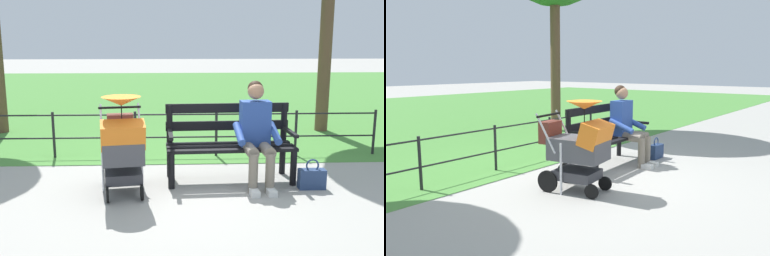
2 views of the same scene
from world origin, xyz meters
The scene contains 7 objects.
ground_plane centered at (0.00, 0.00, 0.00)m, with size 60.00×60.00×0.00m, color #9E9B93.
grass_lawn centered at (0.00, -8.80, 0.00)m, with size 40.00×16.00×0.01m, color #478438.
park_bench centered at (-0.67, -0.12, 0.53)m, with size 1.62×0.67×0.96m.
person_on_bench centered at (-0.97, 0.11, 0.68)m, with size 0.55×0.74×1.28m.
stroller centered at (0.63, 0.37, 0.59)m, with size 0.62×0.94×1.15m.
handbag centered at (-1.62, 0.30, 0.13)m, with size 0.32×0.14×0.37m.
park_fence centered at (0.00, -1.25, 0.41)m, with size 6.16×0.04×0.70m.
Camera 1 is at (0.04, 5.44, 1.82)m, focal length 42.27 mm.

